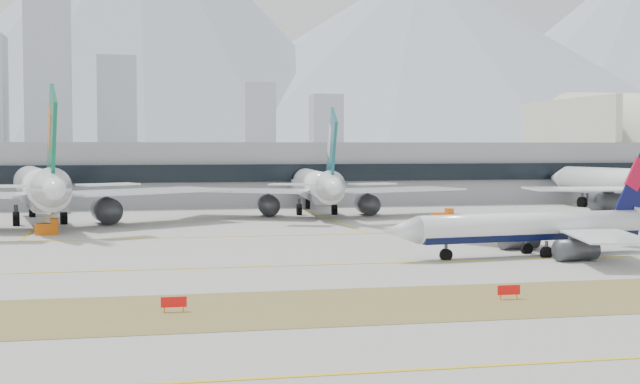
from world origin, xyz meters
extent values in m
plane|color=#A6A29B|center=(0.00, 0.00, 0.00)|extent=(3000.00, 3000.00, 0.00)
cube|color=olive|center=(0.00, -32.00, 0.02)|extent=(360.00, 18.00, 0.06)
cube|color=yellow|center=(0.00, -5.00, 0.03)|extent=(360.00, 0.45, 0.04)
cube|color=yellow|center=(0.00, -55.00, 0.03)|extent=(360.00, 0.45, 0.04)
cube|color=yellow|center=(0.00, 30.00, 0.03)|extent=(360.00, 0.45, 0.04)
cylinder|color=white|center=(33.72, -1.99, 3.86)|extent=(32.30, 7.69, 3.51)
cube|color=black|center=(33.72, -1.99, 2.90)|extent=(31.59, 7.08, 1.58)
cone|color=white|center=(15.37, -4.41, 3.86)|extent=(5.32, 4.12, 3.51)
cube|color=white|center=(36.54, 8.21, 3.34)|extent=(15.43, 18.97, 0.21)
cube|color=white|center=(51.25, 4.93, 4.56)|extent=(4.94, 5.78, 0.14)
cylinder|color=#3F4247|center=(35.18, 4.75, 1.40)|extent=(5.65, 3.31, 2.63)
cube|color=#3F4247|center=(35.18, 4.75, 2.46)|extent=(2.25, 0.55, 1.23)
cube|color=white|center=(39.10, -11.10, 3.34)|extent=(12.01, 18.74, 0.21)
cylinder|color=#3F4247|center=(36.88, -8.12, 1.40)|extent=(5.65, 3.31, 2.63)
cube|color=#3F4247|center=(36.88, -8.12, 2.46)|extent=(2.25, 0.55, 1.23)
cube|color=#B60C2E|center=(50.08, 0.17, 10.39)|extent=(3.94, 0.90, 4.71)
cylinder|color=#3F4247|center=(21.62, -3.59, 1.05)|extent=(0.42, 0.42, 2.11)
cylinder|color=black|center=(21.62, -3.59, 0.61)|extent=(1.65, 0.82, 1.58)
cylinder|color=#3F4247|center=(34.90, -4.13, 1.05)|extent=(0.42, 0.42, 2.11)
cylinder|color=black|center=(34.90, -4.13, 0.61)|extent=(1.65, 0.82, 1.58)
cylinder|color=#3F4247|center=(34.30, 0.39, 1.05)|extent=(0.42, 0.42, 2.11)
cylinder|color=black|center=(34.30, 0.39, 0.61)|extent=(1.65, 0.82, 1.58)
cylinder|color=white|center=(-33.06, 59.19, 6.94)|extent=(14.50, 48.04, 6.31)
cube|color=slate|center=(-33.06, 59.19, 5.20)|extent=(13.41, 46.93, 2.84)
cone|color=white|center=(-37.85, 86.25, 6.94)|extent=(7.48, 8.27, 6.31)
cone|color=white|center=(-27.99, 30.51, 7.72)|extent=(8.05, 11.53, 6.31)
cube|color=white|center=(-15.08, 55.26, 5.99)|extent=(33.02, 27.81, 0.38)
cube|color=white|center=(-20.27, 33.89, 8.20)|extent=(9.97, 8.24, 0.25)
cylinder|color=#3F4247|center=(-21.22, 57.38, 2.52)|extent=(6.04, 8.65, 4.73)
cube|color=#3F4247|center=(-21.22, 57.38, 4.41)|extent=(1.04, 3.34, 2.21)
cube|color=#0D603C|center=(-28.57, 33.77, 15.21)|extent=(2.85, 13.08, 16.91)
cube|color=#ED5E0D|center=(-28.80, 35.07, 17.05)|extent=(1.72, 5.97, 7.24)
cylinder|color=#3F4247|center=(-36.22, 77.03, 1.89)|extent=(0.76, 0.76, 3.78)
cylinder|color=black|center=(-36.22, 77.03, 1.10)|extent=(1.58, 2.99, 2.84)
cylinder|color=#3F4247|center=(-36.87, 57.17, 1.89)|extent=(0.76, 0.76, 3.78)
cylinder|color=black|center=(-36.87, 57.17, 1.10)|extent=(1.58, 2.99, 2.84)
cylinder|color=#3F4247|center=(-28.80, 58.60, 1.89)|extent=(0.76, 0.76, 3.78)
cylinder|color=black|center=(-28.80, 58.60, 1.10)|extent=(1.58, 2.99, 2.84)
cylinder|color=white|center=(20.70, 71.80, 6.20)|extent=(9.10, 42.90, 5.63)
cube|color=slate|center=(20.70, 71.80, 4.65)|extent=(8.18, 41.98, 2.53)
cone|color=white|center=(22.70, 96.27, 6.20)|extent=(6.15, 6.94, 5.63)
cone|color=white|center=(18.57, 45.87, 6.90)|extent=(6.39, 9.89, 5.63)
cube|color=white|center=(35.34, 64.33, 5.35)|extent=(29.50, 19.87, 0.34)
cube|color=white|center=(26.01, 47.04, 7.32)|extent=(8.63, 5.84, 0.23)
cylinder|color=#3F4247|center=(30.52, 67.55, 2.25)|extent=(4.79, 7.42, 4.22)
cube|color=#3F4247|center=(30.52, 67.55, 3.94)|extent=(0.66, 2.98, 1.97)
cube|color=white|center=(5.03, 66.82, 5.35)|extent=(29.72, 23.22, 0.34)
cube|color=white|center=(11.42, 48.24, 7.32)|extent=(8.87, 6.86, 0.23)
cylinder|color=#3F4247|center=(10.31, 69.21, 2.25)|extent=(4.79, 7.42, 4.22)
cube|color=#3F4247|center=(10.31, 69.21, 3.94)|extent=(0.66, 2.98, 1.97)
cube|color=#15555C|center=(18.81, 48.82, 13.59)|extent=(1.47, 11.78, 15.11)
cube|color=silver|center=(18.91, 49.99, 15.23)|extent=(1.05, 5.34, 6.47)
cylinder|color=#3F4247|center=(22.02, 87.93, 1.69)|extent=(0.68, 0.68, 3.38)
cylinder|color=black|center=(22.02, 87.93, 0.99)|extent=(1.19, 2.61, 2.53)
cylinder|color=#3F4247|center=(16.95, 70.92, 1.69)|extent=(0.68, 0.68, 3.38)
cylinder|color=black|center=(16.95, 70.92, 0.99)|extent=(1.19, 2.61, 2.53)
cylinder|color=#3F4247|center=(24.25, 70.33, 1.69)|extent=(0.68, 0.68, 3.38)
cylinder|color=black|center=(24.25, 70.33, 0.99)|extent=(1.19, 2.61, 2.53)
cylinder|color=white|center=(89.36, 64.81, 6.39)|extent=(14.80, 44.20, 5.81)
cube|color=slate|center=(89.36, 64.81, 4.80)|extent=(13.76, 43.16, 2.62)
cone|color=white|center=(84.11, 89.59, 6.39)|extent=(7.08, 7.77, 5.81)
cube|color=white|center=(75.34, 55.24, 5.52)|extent=(29.71, 17.46, 0.35)
cylinder|color=#3F4247|center=(79.86, 59.17, 2.33)|extent=(5.78, 8.07, 4.36)
cube|color=#3F4247|center=(79.86, 59.17, 4.07)|extent=(1.06, 3.08, 2.03)
cylinder|color=#3F4247|center=(85.90, 81.14, 1.74)|extent=(0.70, 0.70, 3.49)
cylinder|color=black|center=(85.90, 81.14, 1.02)|extent=(1.54, 2.77, 2.62)
cylinder|color=#3F4247|center=(85.92, 62.83, 1.74)|extent=(0.70, 0.70, 3.49)
cylinder|color=black|center=(85.92, 62.83, 1.02)|extent=(1.54, 2.77, 2.62)
cube|color=gray|center=(0.00, 115.00, 7.50)|extent=(280.00, 42.00, 15.00)
cube|color=black|center=(0.00, 93.50, 7.95)|extent=(280.00, 1.20, 4.00)
cube|color=beige|center=(110.00, 135.00, 14.10)|extent=(2.00, 57.00, 27.90)
cube|color=red|center=(-13.26, -32.00, 0.90)|extent=(2.20, 0.15, 0.90)
cylinder|color=orange|center=(-14.06, -32.00, 0.25)|extent=(0.10, 0.10, 0.50)
cylinder|color=orange|center=(-12.46, -32.00, 0.25)|extent=(0.10, 0.10, 0.50)
cube|color=red|center=(17.40, -32.00, 0.90)|extent=(2.20, 0.15, 0.90)
cylinder|color=orange|center=(16.60, -32.00, 0.25)|extent=(0.10, 0.10, 0.50)
cylinder|color=orange|center=(18.20, -32.00, 0.25)|extent=(0.10, 0.10, 0.50)
cube|color=#DA590B|center=(39.81, 47.93, 0.90)|extent=(3.50, 2.00, 1.80)
cube|color=#DA590B|center=(41.01, 47.93, 2.10)|extent=(1.20, 1.80, 1.00)
cylinder|color=black|center=(38.61, 47.13, 0.35)|extent=(0.70, 0.30, 0.70)
cylinder|color=black|center=(38.61, 48.73, 0.35)|extent=(0.70, 0.30, 0.70)
cylinder|color=black|center=(41.01, 47.13, 0.35)|extent=(0.70, 0.30, 0.70)
cylinder|color=black|center=(41.01, 48.73, 0.35)|extent=(0.70, 0.30, 0.70)
cube|color=#DA590B|center=(-30.06, 39.45, 0.90)|extent=(3.50, 2.00, 1.80)
cube|color=#DA590B|center=(-28.86, 39.45, 2.10)|extent=(1.20, 1.80, 1.00)
cylinder|color=black|center=(-31.26, 38.65, 0.35)|extent=(0.70, 0.30, 0.70)
cylinder|color=black|center=(-31.26, 40.25, 0.35)|extent=(0.70, 0.30, 0.70)
cylinder|color=black|center=(-28.86, 38.65, 0.35)|extent=(0.70, 0.30, 0.70)
cylinder|color=black|center=(-28.86, 40.25, 0.35)|extent=(0.70, 0.30, 0.70)
cube|color=#9EA4B4|center=(-65.00, 450.00, 55.00)|extent=(26.00, 23.40, 110.00)
cube|color=#9EA4B4|center=(-25.00, 465.00, 35.00)|extent=(24.00, 21.60, 70.00)
cube|color=#9EA4B4|center=(65.00, 470.00, 27.50)|extent=(20.00, 18.00, 55.00)
cube|color=#9EA4B4|center=(110.00, 470.00, 24.00)|extent=(20.00, 18.00, 48.00)
cone|color=#9EA8B7|center=(0.00, 1400.00, 211.50)|extent=(900.00, 900.00, 470.00)
cone|color=#9EA8B7|center=(480.00, 1390.00, 157.50)|extent=(1120.00, 1120.00, 350.00)
camera|label=1|loc=(-16.66, -108.35, 14.27)|focal=50.00mm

